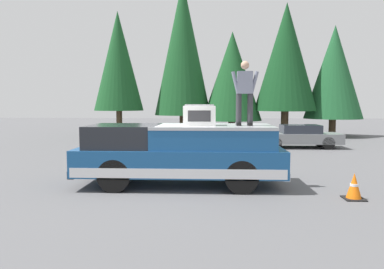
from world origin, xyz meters
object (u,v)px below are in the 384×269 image
Objects in this scene: person_on_truck_bed at (245,91)px; parked_car_maroon at (201,136)px; traffic_cone at (354,187)px; pickup_truck at (180,153)px; parked_car_grey at (299,136)px; compressor_unit at (200,115)px.

parked_car_maroon is at bearing 9.01° from person_on_truck_bed.
person_on_truck_bed is at bearing 65.59° from traffic_cone.
pickup_truck is at bearing 73.10° from traffic_cone.
person_on_truck_bed is at bearing -95.03° from pickup_truck.
pickup_truck is at bearing 148.32° from parked_car_grey.
person_on_truck_bed is (-0.03, -1.18, 0.62)m from compressor_unit.
traffic_cone is (-1.12, -2.46, -2.26)m from person_on_truck_bed.
pickup_truck is 2.40m from person_on_truck_bed.
pickup_truck is 10.11m from parked_car_grey.
parked_car_maroon is 6.61× the size of traffic_cone.
parked_car_grey is 6.61× the size of traffic_cone.
compressor_unit is 1.34m from person_on_truck_bed.
compressor_unit is 1.35× the size of traffic_cone.
person_on_truck_bed reaches higher than pickup_truck.
parked_car_maroon is (8.44, 1.34, -1.97)m from person_on_truck_bed.
compressor_unit reaches higher than parked_car_maroon.
pickup_truck is 1.35× the size of parked_car_grey.
person_on_truck_bed reaches higher than parked_car_maroon.
parked_car_grey is at bearing -6.59° from traffic_cone.
compressor_unit is 0.20× the size of parked_car_grey.
compressor_unit reaches higher than parked_car_grey.
person_on_truck_bed is 0.41× the size of parked_car_grey.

